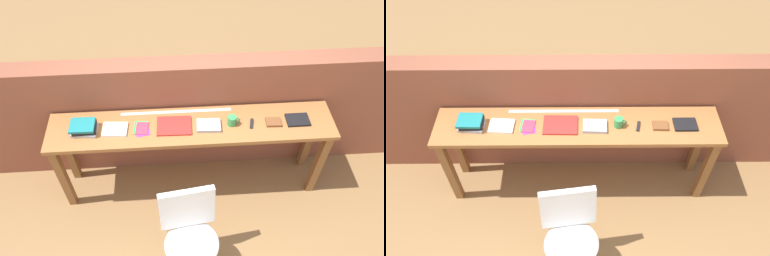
{
  "view_description": "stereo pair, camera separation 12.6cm",
  "coord_description": "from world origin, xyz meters",
  "views": [
    {
      "loc": [
        -0.14,
        -1.86,
        3.29
      ],
      "look_at": [
        0.0,
        0.25,
        0.9
      ],
      "focal_mm": 35.0,
      "sensor_mm": 36.0,
      "label": 1
    },
    {
      "loc": [
        -0.02,
        -1.87,
        3.29
      ],
      "look_at": [
        0.0,
        0.25,
        0.9
      ],
      "focal_mm": 35.0,
      "sensor_mm": 36.0,
      "label": 2
    }
  ],
  "objects": [
    {
      "name": "leather_journal_brown",
      "position": [
        0.71,
        0.28,
        0.89
      ],
      "size": [
        0.13,
        0.1,
        0.02
      ],
      "primitive_type": "cube",
      "rotation": [
        0.0,
        0.0,
        -0.04
      ],
      "color": "brown",
      "rests_on": "sideboard"
    },
    {
      "name": "ruler_metal_back_edge",
      "position": [
        -0.13,
        0.47,
        0.88
      ],
      "size": [
        0.99,
        0.03,
        0.0
      ],
      "primitive_type": "cube",
      "color": "silver",
      "rests_on": "sideboard"
    },
    {
      "name": "book_stack_leftmost",
      "position": [
        -0.92,
        0.29,
        0.92
      ],
      "size": [
        0.23,
        0.18,
        0.08
      ],
      "color": "#9E9EA3",
      "rests_on": "sideboard"
    },
    {
      "name": "book_grey_hardcover",
      "position": [
        0.15,
        0.27,
        0.89
      ],
      "size": [
        0.21,
        0.15,
        0.03
      ],
      "primitive_type": "cube",
      "rotation": [
        0.0,
        0.0,
        -0.04
      ],
      "color": "#9E9EA3",
      "rests_on": "sideboard"
    },
    {
      "name": "multitool_folded",
      "position": [
        0.52,
        0.28,
        0.89
      ],
      "size": [
        0.05,
        0.11,
        0.02
      ],
      "primitive_type": "cube",
      "rotation": [
        0.0,
        0.0,
        -0.23
      ],
      "color": "black",
      "rests_on": "sideboard"
    },
    {
      "name": "sideboard",
      "position": [
        0.0,
        0.3,
        0.74
      ],
      "size": [
        2.5,
        0.44,
        0.88
      ],
      "color": "#996033",
      "rests_on": "ground"
    },
    {
      "name": "brick_wall_back",
      "position": [
        0.0,
        0.64,
        0.65
      ],
      "size": [
        6.0,
        0.2,
        1.3
      ],
      "primitive_type": "cube",
      "color": "brown",
      "rests_on": "ground"
    },
    {
      "name": "mug",
      "position": [
        0.35,
        0.29,
        0.92
      ],
      "size": [
        0.11,
        0.08,
        0.09
      ],
      "color": "#338C4C",
      "rests_on": "sideboard"
    },
    {
      "name": "book_open_centre",
      "position": [
        -0.15,
        0.3,
        0.89
      ],
      "size": [
        0.3,
        0.22,
        0.02
      ],
      "primitive_type": "cube",
      "rotation": [
        0.0,
        0.0,
        -0.02
      ],
      "color": "red",
      "rests_on": "sideboard"
    },
    {
      "name": "magazine_cycling",
      "position": [
        -0.66,
        0.29,
        0.89
      ],
      "size": [
        0.22,
        0.17,
        0.02
      ],
      "primitive_type": "cube",
      "rotation": [
        0.0,
        0.0,
        -0.06
      ],
      "color": "white",
      "rests_on": "sideboard"
    },
    {
      "name": "book_repair_rightmost",
      "position": [
        0.93,
        0.29,
        0.89
      ],
      "size": [
        0.2,
        0.15,
        0.02
      ],
      "primitive_type": "cube",
      "rotation": [
        0.0,
        0.0,
        0.01
      ],
      "color": "black",
      "rests_on": "sideboard"
    },
    {
      "name": "ground_plane",
      "position": [
        0.0,
        0.0,
        0.0
      ],
      "size": [
        40.0,
        40.0,
        0.0
      ],
      "primitive_type": "plane",
      "color": "olive"
    },
    {
      "name": "pamphlet_pile_colourful",
      "position": [
        -0.43,
        0.29,
        0.88
      ],
      "size": [
        0.15,
        0.19,
        0.01
      ],
      "color": "purple",
      "rests_on": "sideboard"
    },
    {
      "name": "chair_white_moulded",
      "position": [
        -0.07,
        -0.52,
        0.53
      ],
      "size": [
        0.49,
        0.5,
        0.89
      ],
      "color": "white",
      "rests_on": "ground"
    }
  ]
}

